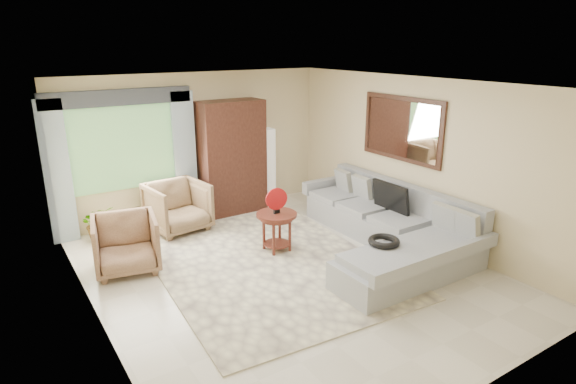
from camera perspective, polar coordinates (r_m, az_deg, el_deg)
ground at (r=6.89m, az=-0.15°, el=-9.45°), size 6.00×6.00×0.00m
area_rug at (r=7.10m, az=-2.40°, el=-8.51°), size 3.28×4.20×0.02m
sectional_sofa at (r=7.69m, az=11.84°, el=-4.56°), size 2.30×3.46×0.90m
tv_screen at (r=7.89m, az=12.06°, el=-0.61°), size 0.14×0.74×0.48m
garden_hose at (r=6.63m, az=11.30°, el=-5.75°), size 0.43×0.43×0.09m
coffee_table at (r=7.40m, az=-1.35°, el=-4.69°), size 0.62×0.62×0.62m
red_disc at (r=7.22m, az=-1.37°, el=-0.82°), size 0.34×0.09×0.34m
armchair_left at (r=7.15m, az=-18.65°, el=-5.84°), size 1.01×1.03×0.80m
armchair_right at (r=8.38m, az=-12.92°, el=-1.73°), size 1.01×1.04×0.85m
potted_plant at (r=8.43m, az=-21.56°, el=-3.44°), size 0.56×0.50×0.58m
armoire at (r=9.02m, az=-6.68°, el=4.10°), size 1.20×0.55×2.10m
floor_lamp at (r=9.51m, az=-2.48°, el=3.05°), size 0.24×0.24×1.50m
window at (r=8.53m, az=-19.04°, el=4.90°), size 1.80×0.04×1.40m
curtain_left at (r=8.32m, az=-25.68°, el=2.03°), size 0.40×0.08×2.30m
curtain_right at (r=8.81m, az=-12.13°, el=4.17°), size 0.40×0.08×2.30m
valance at (r=8.34m, az=-19.49°, el=10.52°), size 2.40×0.12×0.26m
wall_mirror at (r=8.12m, az=13.30°, el=7.31°), size 0.05×1.70×1.05m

